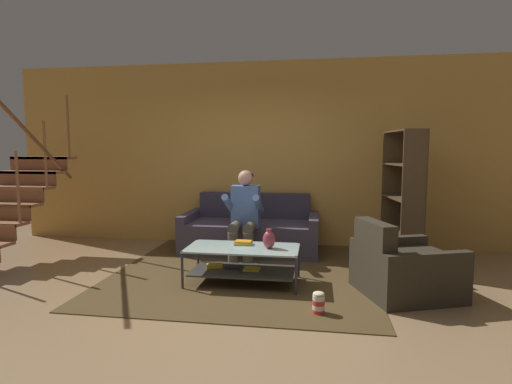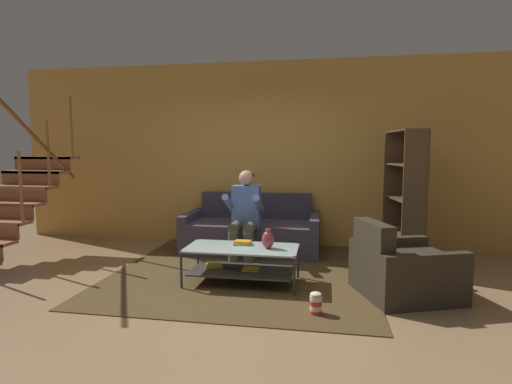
{
  "view_description": "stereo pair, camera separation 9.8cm",
  "coord_description": "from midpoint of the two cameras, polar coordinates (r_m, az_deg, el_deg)",
  "views": [
    {
      "loc": [
        0.83,
        -3.91,
        1.51
      ],
      "look_at": [
        0.08,
        0.96,
        1.0
      ],
      "focal_mm": 28.0,
      "sensor_mm": 36.0,
      "label": 1
    },
    {
      "loc": [
        0.93,
        -3.89,
        1.51
      ],
      "look_at": [
        0.08,
        0.96,
        1.0
      ],
      "focal_mm": 28.0,
      "sensor_mm": 36.0,
      "label": 2
    }
  ],
  "objects": [
    {
      "name": "ground",
      "position": [
        4.27,
        -2.66,
        -14.75
      ],
      "size": [
        16.8,
        16.8,
        0.0
      ],
      "primitive_type": "plane",
      "color": "#967652"
    },
    {
      "name": "back_partition",
      "position": [
        6.42,
        2.08,
        5.41
      ],
      "size": [
        8.4,
        0.12,
        2.9
      ],
      "primitive_type": "cube",
      "color": "gold",
      "rests_on": "ground"
    },
    {
      "name": "staircase_run",
      "position": [
        6.26,
        -31.35,
        -1.11
      ],
      "size": [
        0.93,
        1.88,
        2.34
      ],
      "color": "#985E3C",
      "rests_on": "ground"
    },
    {
      "name": "couch",
      "position": [
        6.03,
        -0.05,
        -5.76
      ],
      "size": [
        2.0,
        0.95,
        0.85
      ],
      "color": "#413A4D",
      "rests_on": "ground"
    },
    {
      "name": "person_seated_center",
      "position": [
        5.43,
        -1.07,
        -2.87
      ],
      "size": [
        0.5,
        0.58,
        1.24
      ],
      "color": "#575246",
      "rests_on": "ground"
    },
    {
      "name": "coffee_table",
      "position": [
        4.59,
        -1.5,
        -9.59
      ],
      "size": [
        1.26,
        0.61,
        0.42
      ],
      "color": "#A8C6C0",
      "rests_on": "ground"
    },
    {
      "name": "area_rug",
      "position": [
        5.26,
        -0.88,
        -10.67
      ],
      "size": [
        3.11,
        3.44,
        0.01
      ],
      "color": "#4D3B1F",
      "rests_on": "ground"
    },
    {
      "name": "vase",
      "position": [
        4.48,
        2.36,
        -6.77
      ],
      "size": [
        0.14,
        0.14,
        0.22
      ],
      "color": "#903241",
      "rests_on": "coffee_table"
    },
    {
      "name": "book_stack",
      "position": [
        4.66,
        -1.31,
        -7.26
      ],
      "size": [
        0.23,
        0.15,
        0.05
      ],
      "color": "gold",
      "rests_on": "coffee_table"
    },
    {
      "name": "bookshelf",
      "position": [
        5.67,
        21.01,
        -2.25
      ],
      "size": [
        0.4,
        0.9,
        1.77
      ],
      "color": "#4E3A25",
      "rests_on": "ground"
    },
    {
      "name": "armchair",
      "position": [
        4.51,
        20.86,
        -10.44
      ],
      "size": [
        1.14,
        1.1,
        0.79
      ],
      "color": "#322B1F",
      "rests_on": "ground"
    },
    {
      "name": "popcorn_tub",
      "position": [
        3.87,
        9.29,
        -15.42
      ],
      "size": [
        0.11,
        0.11,
        0.21
      ],
      "color": "red",
      "rests_on": "ground"
    }
  ]
}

